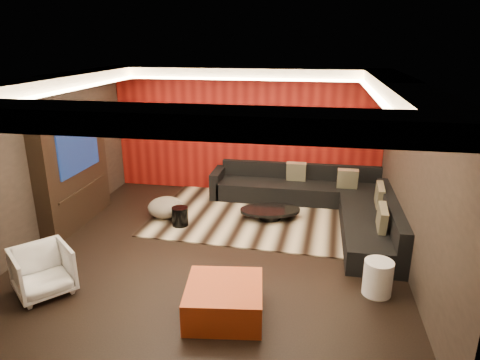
% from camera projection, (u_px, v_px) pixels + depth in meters
% --- Properties ---
extents(floor, '(6.00, 6.00, 0.02)m').
position_uv_depth(floor, '(216.00, 249.00, 7.22)').
color(floor, black).
rests_on(floor, ground).
extents(ceiling, '(6.00, 6.00, 0.02)m').
position_uv_depth(ceiling, '(213.00, 79.00, 6.33)').
color(ceiling, silver).
rests_on(ceiling, ground).
extents(wall_back, '(6.00, 0.02, 2.80)m').
position_uv_depth(wall_back, '(246.00, 131.00, 9.58)').
color(wall_back, black).
rests_on(wall_back, ground).
extents(wall_left, '(0.02, 6.00, 2.80)m').
position_uv_depth(wall_left, '(43.00, 161.00, 7.28)').
color(wall_left, black).
rests_on(wall_left, ground).
extents(wall_right, '(0.02, 6.00, 2.80)m').
position_uv_depth(wall_right, '(414.00, 180.00, 6.27)').
color(wall_right, black).
rests_on(wall_right, ground).
extents(red_feature_wall, '(5.98, 0.05, 2.78)m').
position_uv_depth(red_feature_wall, '(246.00, 131.00, 9.55)').
color(red_feature_wall, '#6B0C0A').
rests_on(red_feature_wall, ground).
extents(soffit_back, '(6.00, 0.60, 0.22)m').
position_uv_depth(soffit_back, '(244.00, 73.00, 8.89)').
color(soffit_back, silver).
rests_on(soffit_back, ground).
extents(soffit_front, '(6.00, 0.60, 0.22)m').
position_uv_depth(soffit_front, '(142.00, 119.00, 3.85)').
color(soffit_front, silver).
rests_on(soffit_front, ground).
extents(soffit_left, '(0.60, 4.80, 0.22)m').
position_uv_depth(soffit_left, '(49.00, 84.00, 6.82)').
color(soffit_left, silver).
rests_on(soffit_left, ground).
extents(soffit_right, '(0.60, 4.80, 0.22)m').
position_uv_depth(soffit_right, '(403.00, 91.00, 5.91)').
color(soffit_right, silver).
rests_on(soffit_right, ground).
extents(cove_back, '(4.80, 0.08, 0.04)m').
position_uv_depth(cove_back, '(241.00, 79.00, 8.60)').
color(cove_back, '#FFD899').
rests_on(cove_back, ground).
extents(cove_front, '(4.80, 0.08, 0.04)m').
position_uv_depth(cove_front, '(156.00, 122.00, 4.19)').
color(cove_front, '#FFD899').
rests_on(cove_front, ground).
extents(cove_left, '(0.08, 4.80, 0.04)m').
position_uv_depth(cove_left, '(69.00, 90.00, 6.79)').
color(cove_left, '#FFD899').
rests_on(cove_left, ground).
extents(cove_right, '(0.08, 4.80, 0.04)m').
position_uv_depth(cove_right, '(377.00, 97.00, 6.00)').
color(cove_right, '#FFD899').
rests_on(cove_right, ground).
extents(tv_surround, '(0.30, 2.00, 2.20)m').
position_uv_depth(tv_surround, '(73.00, 168.00, 7.91)').
color(tv_surround, black).
rests_on(tv_surround, ground).
extents(tv_screen, '(0.04, 1.30, 0.80)m').
position_uv_depth(tv_screen, '(78.00, 150.00, 7.77)').
color(tv_screen, black).
rests_on(tv_screen, ground).
extents(tv_shelf, '(0.04, 1.60, 0.04)m').
position_uv_depth(tv_shelf, '(83.00, 189.00, 8.01)').
color(tv_shelf, black).
rests_on(tv_shelf, ground).
extents(rug, '(4.14, 3.19, 0.02)m').
position_uv_depth(rug, '(257.00, 214.00, 8.62)').
color(rug, '#C0AF8C').
rests_on(rug, floor).
extents(coffee_table, '(1.41, 1.41, 0.20)m').
position_uv_depth(coffee_table, '(270.00, 213.00, 8.37)').
color(coffee_table, black).
rests_on(coffee_table, rug).
extents(drum_stool, '(0.36, 0.36, 0.36)m').
position_uv_depth(drum_stool, '(180.00, 216.00, 8.03)').
color(drum_stool, black).
rests_on(drum_stool, rug).
extents(striped_pouf, '(0.94, 0.94, 0.39)m').
position_uv_depth(striped_pouf, '(166.00, 207.00, 8.42)').
color(striped_pouf, beige).
rests_on(striped_pouf, rug).
extents(white_side_table, '(0.53, 0.53, 0.50)m').
position_uv_depth(white_side_table, '(378.00, 278.00, 5.88)').
color(white_side_table, white).
rests_on(white_side_table, floor).
extents(orange_ottoman, '(1.08, 1.08, 0.43)m').
position_uv_depth(orange_ottoman, '(224.00, 300.00, 5.44)').
color(orange_ottoman, '#A34B15').
rests_on(orange_ottoman, floor).
extents(armchair, '(1.03, 1.03, 0.67)m').
position_uv_depth(armchair, '(43.00, 271.00, 5.88)').
color(armchair, silver).
rests_on(armchair, floor).
extents(sectional_sofa, '(3.65, 3.50, 0.75)m').
position_uv_depth(sectional_sofa, '(321.00, 202.00, 8.58)').
color(sectional_sofa, black).
rests_on(sectional_sofa, floor).
extents(throw_pillows, '(1.87, 2.68, 0.50)m').
position_uv_depth(throw_pillows, '(348.00, 189.00, 8.23)').
color(throw_pillows, '#B7B086').
rests_on(throw_pillows, sectional_sofa).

